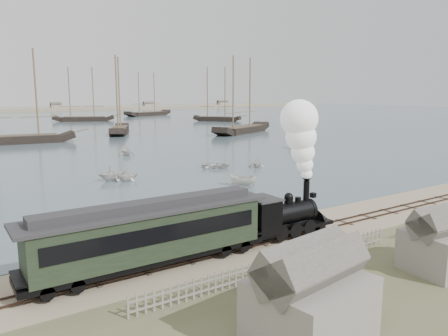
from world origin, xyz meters
TOP-DOWN VIEW (x-y plane):
  - ground at (0.00, 0.00)m, footprint 600.00×600.00m
  - harbor_water at (0.00, 170.00)m, footprint 600.00×336.00m
  - rail_track at (0.00, -2.00)m, footprint 120.00×1.80m
  - picket_fence_west at (-6.50, -7.00)m, footprint 19.00×0.10m
  - shed_mid at (2.00, -12.00)m, footprint 4.00×3.50m
  - locomotive at (-0.34, -2.00)m, footprint 7.91×2.95m
  - passenger_coach at (-12.54, -2.00)m, footprint 15.47×2.98m
  - beached_dinghy at (-7.88, -0.00)m, footprint 4.51×5.12m
  - rowboat_1 at (-3.65, 24.43)m, footprint 2.62×2.98m
  - rowboat_2 at (6.23, 14.32)m, footprint 3.31×3.17m
  - rowboat_3 at (10.28, 26.12)m, footprint 4.78×4.94m
  - rowboat_4 at (15.71, 23.55)m, footprint 3.38×3.48m
  - rowboat_5 at (34.26, 36.50)m, footprint 3.90×2.76m
  - rowboat_7 at (4.27, 45.10)m, footprint 3.50×3.12m
  - rowboat_8 at (-5.15, 25.73)m, footprint 3.27×3.70m
  - schooner_2 at (-7.83, 74.87)m, footprint 22.69×7.37m
  - schooner_3 at (17.72, 84.28)m, footprint 12.02×19.05m
  - schooner_4 at (45.91, 68.45)m, footprint 24.03×15.32m
  - schooner_5 at (65.92, 111.86)m, footprint 14.35×16.68m
  - schooner_8 at (24.49, 139.55)m, footprint 22.15×13.12m
  - schooner_9 at (61.17, 163.66)m, footprint 26.08×14.56m

SIDE VIEW (x-z plane):
  - ground at x=0.00m, z-range 0.00..0.00m
  - picket_fence_west at x=-6.50m, z-range -0.60..0.60m
  - shed_mid at x=2.00m, z-range -1.80..1.80m
  - harbor_water at x=0.00m, z-range 0.00..0.06m
  - rail_track at x=0.00m, z-range -0.04..0.12m
  - beached_dinghy at x=-7.88m, z-range 0.00..0.88m
  - rowboat_3 at x=10.28m, z-range 0.06..0.90m
  - rowboat_2 at x=6.23m, z-range 0.06..1.35m
  - rowboat_4 at x=15.71m, z-range 0.06..1.46m
  - rowboat_5 at x=34.26m, z-range 0.06..1.47m
  - rowboat_1 at x=-3.65m, z-range 0.06..1.53m
  - rowboat_7 at x=4.27m, z-range 0.06..1.73m
  - rowboat_8 at x=-5.15m, z-range 0.06..1.88m
  - passenger_coach at x=-12.54m, z-range 0.48..4.24m
  - locomotive at x=-0.34m, z-range -0.39..9.47m
  - schooner_2 at x=-7.83m, z-range 0.06..20.06m
  - schooner_3 at x=17.72m, z-range 0.06..20.06m
  - schooner_4 at x=45.91m, z-range 0.06..20.06m
  - schooner_5 at x=65.92m, z-range 0.06..20.06m
  - schooner_8 at x=24.49m, z-range 0.06..20.06m
  - schooner_9 at x=61.17m, z-range 0.06..20.06m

